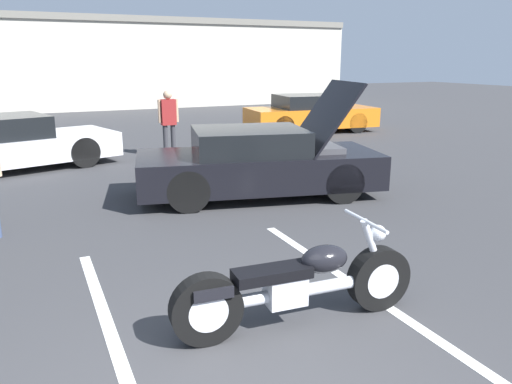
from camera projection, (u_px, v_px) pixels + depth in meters
parking_stripe_foreground at (123, 369)px, 3.99m from camera, size 0.12×5.15×0.01m
parking_stripe_middle at (383, 304)px, 5.05m from camera, size 0.12×5.15×0.01m
far_building at (39, 60)px, 23.97m from camera, size 32.00×4.20×4.40m
motorcycle at (297, 286)px, 4.57m from camera, size 2.39×0.70×0.95m
show_car_hood_open at (259, 163)px, 8.93m from camera, size 4.54×2.65×2.02m
parked_car_left_row at (2, 145)px, 10.93m from camera, size 5.03×2.97×1.21m
parked_car_right_row at (310, 114)px, 16.88m from camera, size 4.44×2.22×1.25m
spectator_by_show_car at (168, 118)px, 12.47m from camera, size 0.52×0.22×1.65m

